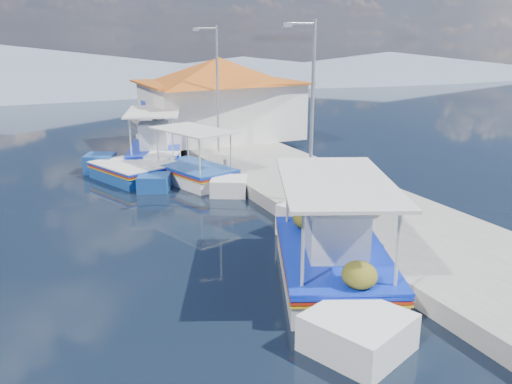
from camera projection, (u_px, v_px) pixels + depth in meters
name	position (u px, v px, depth m)	size (l,w,h in m)	color
ground	(203.00, 255.00, 14.97)	(160.00, 160.00, 0.00)	black
quay	(289.00, 177.00, 22.49)	(5.00, 44.00, 0.50)	#A4A199
bollards	(251.00, 177.00, 20.88)	(0.20, 17.20, 0.30)	#A5A8AD
main_caique	(330.00, 258.00, 13.37)	(4.81, 8.16, 2.92)	silver
caique_green_canopy	(194.00, 173.00, 22.52)	(3.32, 6.46, 2.53)	silver
caique_blue_hull	(126.00, 174.00, 22.82)	(3.12, 5.65, 1.07)	navy
caique_far	(155.00, 153.00, 25.87)	(3.97, 7.80, 2.86)	silver
harbor_building	(219.00, 96.00, 29.77)	(10.49, 10.49, 4.40)	silver
lamp_post_near	(310.00, 103.00, 17.43)	(1.21, 0.14, 6.00)	#A5A8AD
lamp_post_far	(215.00, 83.00, 25.30)	(1.21, 0.14, 6.00)	#A5A8AD
mountain_ridge	(106.00, 71.00, 65.96)	(171.40, 96.00, 5.50)	slate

